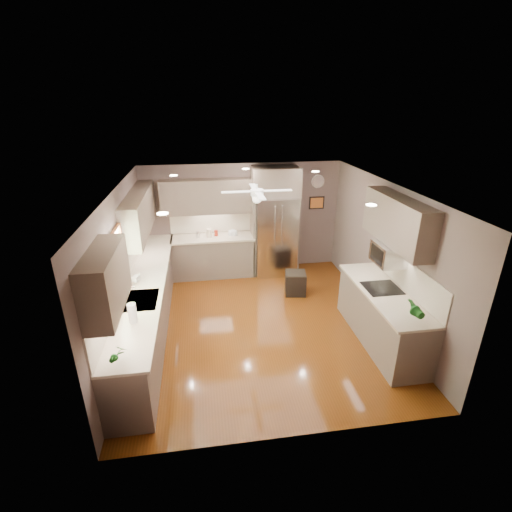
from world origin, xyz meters
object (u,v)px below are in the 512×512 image
object	(u,v)px
potted_plant_left	(119,353)
potted_plant_right	(414,309)
canister_c	(209,233)
canister_d	(216,233)
microwave	(389,254)
refrigerator	(275,224)
paper_towel	(132,313)
stool	(295,283)
canister_b	(198,235)
soap_bottle	(136,278)
bowl	(233,234)

from	to	relation	value
potted_plant_left	potted_plant_right	bearing A→B (deg)	5.20
potted_plant_left	potted_plant_right	size ratio (longest dim) A/B	0.81
canister_c	potted_plant_right	distance (m)	4.70
canister_d	microwave	bearing A→B (deg)	-46.40
potted_plant_right	refrigerator	world-z (taller)	refrigerator
potted_plant_left	paper_towel	xyz separation A→B (m)	(0.01, 0.89, -0.00)
canister_d	stool	size ratio (longest dim) A/B	0.28
canister_d	canister_b	bearing A→B (deg)	-171.75
soap_bottle	potted_plant_right	distance (m)	4.34
bowl	paper_towel	size ratio (longest dim) A/B	0.73
canister_d	stool	bearing A→B (deg)	-37.67
canister_c	microwave	size ratio (longest dim) A/B	0.34
canister_d	refrigerator	world-z (taller)	refrigerator
soap_bottle	bowl	bearing A→B (deg)	49.26
potted_plant_left	stool	size ratio (longest dim) A/B	0.59
stool	microwave	bearing A→B (deg)	-55.35
canister_b	soap_bottle	world-z (taller)	soap_bottle
potted_plant_right	stool	bearing A→B (deg)	109.74
potted_plant_left	potted_plant_right	world-z (taller)	potted_plant_right
canister_d	refrigerator	size ratio (longest dim) A/B	0.05
stool	paper_towel	distance (m)	3.69
canister_c	paper_towel	distance (m)	3.51
canister_d	paper_towel	xyz separation A→B (m)	(-1.31, -3.36, 0.08)
canister_c	potted_plant_left	size ratio (longest dim) A/B	0.64
refrigerator	stool	bearing A→B (deg)	-78.42
potted_plant_left	potted_plant_right	distance (m)	3.87
potted_plant_left	soap_bottle	bearing A→B (deg)	93.06
refrigerator	stool	distance (m)	1.49
canister_d	refrigerator	xyz separation A→B (m)	(1.33, -0.09, 0.19)
soap_bottle	bowl	distance (m)	2.78
canister_b	soap_bottle	bearing A→B (deg)	-116.31
potted_plant_left	stool	world-z (taller)	potted_plant_left
potted_plant_left	bowl	distance (m)	4.54
bowl	potted_plant_right	bearing A→B (deg)	-60.77
canister_c	refrigerator	size ratio (longest dim) A/B	0.08
canister_b	potted_plant_right	bearing A→B (deg)	-52.58
soap_bottle	canister_b	bearing A→B (deg)	63.69
refrigerator	stool	xyz separation A→B (m)	(0.23, -1.12, -0.95)
bowl	stool	distance (m)	1.82
canister_b	bowl	world-z (taller)	canister_b
canister_b	potted_plant_left	bearing A→B (deg)	-102.36
potted_plant_right	bowl	xyz separation A→B (m)	(-2.16, 3.86, -0.15)
soap_bottle	bowl	world-z (taller)	soap_bottle
soap_bottle	paper_towel	world-z (taller)	paper_towel
canister_d	paper_towel	distance (m)	3.61
microwave	soap_bottle	bearing A→B (deg)	171.00
canister_b	refrigerator	world-z (taller)	refrigerator
soap_bottle	potted_plant_left	xyz separation A→B (m)	(0.11, -2.11, 0.05)
bowl	microwave	world-z (taller)	microwave
bowl	refrigerator	world-z (taller)	refrigerator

